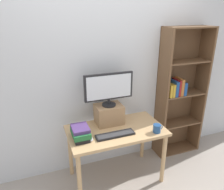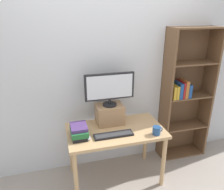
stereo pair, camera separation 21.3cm
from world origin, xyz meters
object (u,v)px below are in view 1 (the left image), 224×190
at_px(computer_monitor, 109,88).
at_px(desk, 116,136).
at_px(riser_box, 109,114).
at_px(book_stack, 80,133).
at_px(bookshelf_unit, 179,93).
at_px(keyboard, 115,135).
at_px(computer_mouse, 90,139).
at_px(coffee_mug, 157,128).

bearing_deg(computer_monitor, desk, -82.44).
height_order(riser_box, book_stack, riser_box).
height_order(desk, book_stack, book_stack).
relative_size(desk, book_stack, 4.29).
height_order(desk, bookshelf_unit, bookshelf_unit).
bearing_deg(desk, bookshelf_unit, 14.42).
bearing_deg(computer_monitor, riser_box, 90.00).
bearing_deg(keyboard, book_stack, 166.70).
relative_size(keyboard, computer_mouse, 4.34).
bearing_deg(riser_box, bookshelf_unit, 5.03).
bearing_deg(computer_mouse, riser_box, 42.59).
distance_m(bookshelf_unit, riser_box, 1.12).
bearing_deg(riser_box, computer_mouse, -137.41).
relative_size(bookshelf_unit, riser_box, 5.62).
relative_size(bookshelf_unit, computer_monitor, 3.09).
relative_size(keyboard, coffee_mug, 3.68).
bearing_deg(riser_box, book_stack, -152.01).
xyz_separation_m(keyboard, coffee_mug, (0.48, -0.10, 0.04)).
bearing_deg(computer_monitor, book_stack, -152.17).
bearing_deg(computer_mouse, coffee_mug, -7.72).
bearing_deg(riser_box, keyboard, -96.66).
bearing_deg(desk, computer_mouse, -161.10).
bearing_deg(bookshelf_unit, keyboard, -160.45).
bearing_deg(computer_monitor, bookshelf_unit, 5.10).
bearing_deg(book_stack, riser_box, 27.99).
distance_m(desk, computer_monitor, 0.59).
bearing_deg(computer_mouse, book_stack, 135.81).
height_order(computer_monitor, coffee_mug, computer_monitor).
height_order(computer_monitor, book_stack, computer_monitor).
xyz_separation_m(computer_monitor, book_stack, (-0.41, -0.22, -0.40)).
relative_size(book_stack, coffee_mug, 2.19).
xyz_separation_m(bookshelf_unit, keyboard, (-1.14, -0.41, -0.22)).
xyz_separation_m(computer_monitor, coffee_mug, (0.45, -0.41, -0.42)).
distance_m(desk, computer_mouse, 0.39).
bearing_deg(bookshelf_unit, computer_mouse, -164.46).
distance_m(bookshelf_unit, book_stack, 1.56).
distance_m(desk, keyboard, 0.18).
height_order(bookshelf_unit, riser_box, bookshelf_unit).
bearing_deg(keyboard, desk, 64.80).
height_order(riser_box, coffee_mug, riser_box).
bearing_deg(coffee_mug, bookshelf_unit, 37.36).
distance_m(desk, bookshelf_unit, 1.16).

